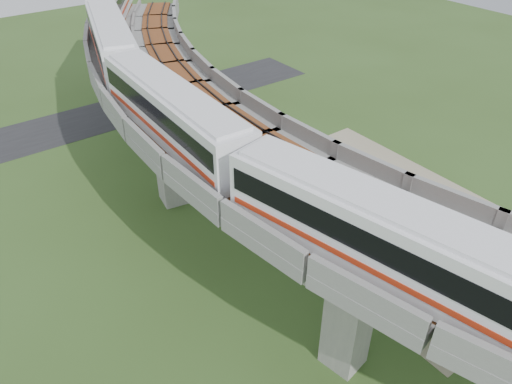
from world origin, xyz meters
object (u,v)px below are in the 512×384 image
Objects in this scene: metro_train at (168,69)px; car_dark at (339,210)px; car_white at (429,236)px; car_red at (467,209)px.

metro_train is 17.68m from car_dark.
car_dark is at bearing -43.05° from metro_train.
metro_train is at bearing 17.42° from car_dark.
metro_train is 23.47m from car_white.
car_white is (12.92, -15.80, -11.58)m from metro_train.
car_white is 0.87× the size of car_dark.
metro_train is at bearing 172.98° from car_red.
car_white is 7.40m from car_dark.
car_white is 1.21× the size of car_red.
metro_train reaches higher than car_red.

